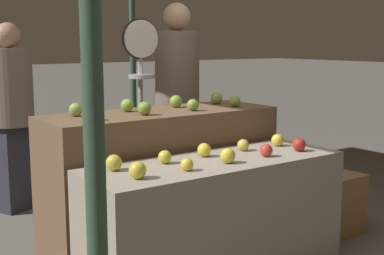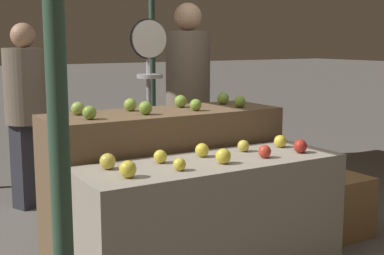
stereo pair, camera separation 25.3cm
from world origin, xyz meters
TOP-DOWN VIEW (x-y plane):
  - display_counter_front at (0.00, 0.00)m, footprint 1.60×0.55m
  - display_counter_back at (0.00, 0.60)m, footprint 1.60×0.55m
  - apple_front_0 at (-0.58, -0.10)m, footprint 0.09×0.09m
  - apple_front_1 at (-0.29, -0.11)m, footprint 0.07×0.07m
  - apple_front_2 at (0.01, -0.10)m, footprint 0.09×0.09m
  - apple_front_3 at (0.30, -0.10)m, footprint 0.08×0.08m
  - apple_front_4 at (0.58, -0.10)m, footprint 0.08×0.08m
  - apple_front_5 at (-0.60, 0.12)m, footprint 0.09×0.09m
  - apple_front_6 at (-0.29, 0.10)m, footprint 0.08×0.08m
  - apple_front_7 at (0.00, 0.12)m, footprint 0.08×0.08m
  - apple_front_8 at (0.30, 0.11)m, footprint 0.07×0.07m
  - apple_front_9 at (0.59, 0.10)m, footprint 0.08×0.08m
  - apple_back_0 at (-0.56, 0.48)m, footprint 0.08×0.08m
  - apple_back_1 at (-0.19, 0.50)m, footprint 0.09×0.09m
  - apple_back_2 at (0.19, 0.50)m, footprint 0.08×0.08m
  - apple_back_3 at (0.56, 0.50)m, footprint 0.08×0.08m
  - apple_back_4 at (-0.56, 0.70)m, footprint 0.09×0.09m
  - apple_back_5 at (-0.19, 0.71)m, footprint 0.09×0.09m
  - apple_back_6 at (0.19, 0.71)m, footprint 0.09×0.09m
  - apple_back_7 at (0.56, 0.71)m, footprint 0.09×0.09m
  - produce_scale at (0.17, 1.15)m, footprint 0.31×0.20m
  - person_vendor_at_scale at (0.62, 1.33)m, footprint 0.47×0.47m
  - person_customer_left at (-0.54, 2.08)m, footprint 0.47×0.47m
  - wooden_crate_side at (1.22, 0.22)m, footprint 0.45×0.45m

SIDE VIEW (x-z plane):
  - wooden_crate_side at x=1.22m, z-range 0.00..0.45m
  - display_counter_front at x=0.00m, z-range 0.00..0.75m
  - display_counter_back at x=0.00m, z-range 0.00..0.97m
  - apple_front_1 at x=-0.29m, z-range 0.75..0.82m
  - apple_front_8 at x=0.30m, z-range 0.75..0.83m
  - apple_front_6 at x=-0.29m, z-range 0.75..0.83m
  - apple_front_3 at x=0.30m, z-range 0.75..0.83m
  - apple_front_9 at x=0.59m, z-range 0.75..0.83m
  - apple_front_7 at x=0.00m, z-range 0.75..0.83m
  - apple_front_4 at x=0.58m, z-range 0.75..0.84m
  - apple_front_5 at x=-0.60m, z-range 0.75..0.84m
  - apple_front_2 at x=0.01m, z-range 0.75..0.84m
  - apple_front_0 at x=-0.58m, z-range 0.75..0.84m
  - person_customer_left at x=-0.54m, z-range 0.12..1.70m
  - person_vendor_at_scale at x=0.62m, z-range 0.14..1.88m
  - apple_back_2 at x=0.19m, z-range 0.97..1.06m
  - apple_back_3 at x=0.56m, z-range 0.97..1.06m
  - apple_back_0 at x=-0.56m, z-range 0.97..1.06m
  - apple_back_4 at x=-0.56m, z-range 0.97..1.06m
  - apple_back_5 at x=-0.19m, z-range 0.97..1.06m
  - apple_back_1 at x=-0.19m, z-range 0.97..1.06m
  - apple_back_7 at x=0.56m, z-range 0.97..1.06m
  - apple_back_6 at x=0.19m, z-range 0.97..1.06m
  - produce_scale at x=0.17m, z-range 0.38..1.98m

